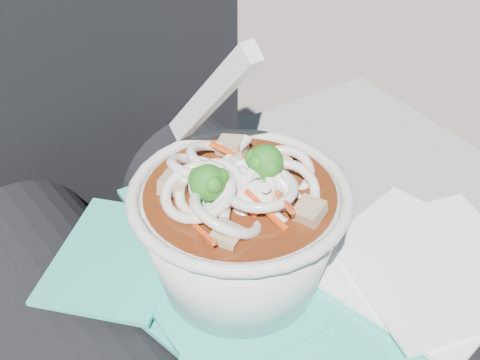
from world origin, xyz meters
TOP-DOWN VIEW (x-y plane):
  - lap at (0.00, 0.00)m, footprint 0.34×0.48m
  - person_body at (0.00, 0.09)m, footprint 0.34×0.94m
  - plastic_bag at (-0.00, -0.02)m, footprint 0.26×0.37m
  - napkins at (0.12, -0.07)m, footprint 0.17×0.17m
  - udon_bowl at (0.00, -0.00)m, footprint 0.15×0.16m

SIDE VIEW (x-z plane):
  - lap at x=0.00m, z-range 0.42..0.57m
  - person_body at x=0.00m, z-range 0.04..1.01m
  - plastic_bag at x=0.00m, z-range 0.57..0.58m
  - napkins at x=0.12m, z-range 0.58..0.59m
  - udon_bowl at x=0.00m, z-range 0.54..0.73m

